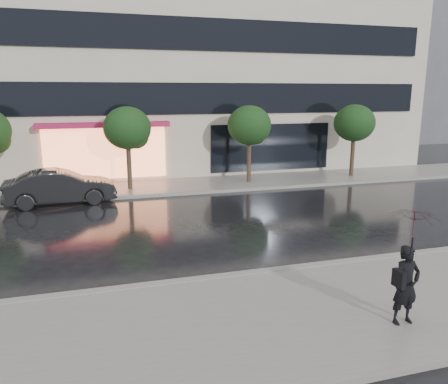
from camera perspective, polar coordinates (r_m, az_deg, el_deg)
name	(u,v)px	position (r m, az deg, el deg)	size (l,w,h in m)	color
ground	(266,259)	(12.55, 5.50, -8.75)	(120.00, 120.00, 0.00)	black
sidewalk_near	(322,311)	(9.86, 12.73, -14.98)	(60.00, 4.50, 0.12)	slate
sidewalk_far	(191,185)	(21.99, -4.37, 0.91)	(60.00, 3.50, 0.12)	slate
curb_near	(280,271)	(11.67, 7.35, -10.14)	(60.00, 0.25, 0.14)	gray
curb_far	(198,192)	(20.32, -3.35, -0.05)	(60.00, 0.25, 0.14)	gray
office_building	(162,20)	(29.44, -8.04, 21.35)	(30.00, 12.76, 18.00)	beige
bg_building_right	(406,58)	(49.41, 22.68, 15.88)	(12.00, 12.00, 16.00)	#4C4C54
tree_mid_west	(129,130)	(20.96, -12.34, 7.97)	(2.20, 2.20, 3.99)	#33261C
tree_mid_east	(250,127)	(22.20, 3.45, 8.50)	(2.20, 2.20, 3.99)	#33261C
tree_far_east	(355,124)	(24.86, 16.74, 8.46)	(2.20, 2.20, 3.99)	#33261C
parked_car	(60,187)	(19.57, -20.59, 0.63)	(1.56, 4.46, 1.47)	black
pedestrian_with_umbrella	(411,248)	(9.21, 23.27, -6.76)	(1.02, 1.03, 2.34)	black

